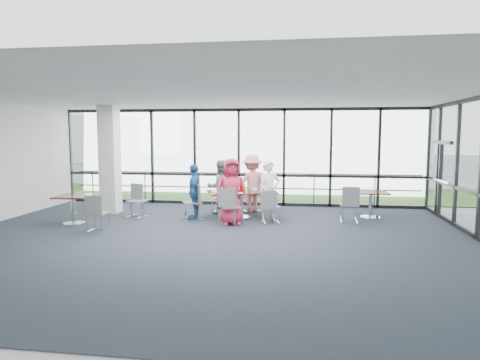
# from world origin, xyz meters

# --- Properties ---
(floor) EXTENTS (12.00, 10.00, 0.02)m
(floor) POSITION_xyz_m (0.00, 0.00, -0.01)
(floor) COLOR #202631
(floor) RESTS_ON ground
(ceiling) EXTENTS (12.00, 10.00, 0.04)m
(ceiling) POSITION_xyz_m (0.00, 0.00, 3.20)
(ceiling) COLOR silver
(ceiling) RESTS_ON ground
(wall_front) EXTENTS (12.00, 0.10, 3.20)m
(wall_front) POSITION_xyz_m (0.00, -5.00, 1.60)
(wall_front) COLOR silver
(wall_front) RESTS_ON ground
(curtain_wall_back) EXTENTS (12.00, 0.10, 3.20)m
(curtain_wall_back) POSITION_xyz_m (0.00, 5.00, 1.60)
(curtain_wall_back) COLOR white
(curtain_wall_back) RESTS_ON ground
(exit_door) EXTENTS (0.12, 1.60, 2.10)m
(exit_door) POSITION_xyz_m (6.00, 3.75, 1.05)
(exit_door) COLOR black
(exit_door) RESTS_ON ground
(structural_column) EXTENTS (0.50, 0.50, 3.20)m
(structural_column) POSITION_xyz_m (-3.60, 3.00, 1.60)
(structural_column) COLOR silver
(structural_column) RESTS_ON ground
(apron) EXTENTS (80.00, 70.00, 0.02)m
(apron) POSITION_xyz_m (0.00, 10.00, -0.02)
(apron) COLOR gray
(apron) RESTS_ON ground
(grass_strip) EXTENTS (80.00, 5.00, 0.01)m
(grass_strip) POSITION_xyz_m (0.00, 8.00, 0.01)
(grass_strip) COLOR #2B5020
(grass_strip) RESTS_ON ground
(hangar_main) EXTENTS (24.00, 10.00, 6.00)m
(hangar_main) POSITION_xyz_m (4.00, 32.00, 3.00)
(hangar_main) COLOR silver
(hangar_main) RESTS_ON ground
(hangar_aux) EXTENTS (10.00, 6.00, 4.00)m
(hangar_aux) POSITION_xyz_m (-18.00, 28.00, 2.00)
(hangar_aux) COLOR silver
(hangar_aux) RESTS_ON ground
(guard_rail) EXTENTS (12.00, 0.06, 0.06)m
(guard_rail) POSITION_xyz_m (0.00, 5.60, 0.50)
(guard_rail) COLOR #2D2D33
(guard_rail) RESTS_ON ground
(main_table) EXTENTS (2.11, 1.63, 0.75)m
(main_table) POSITION_xyz_m (0.41, 2.77, 0.62)
(main_table) COLOR #3C190D
(main_table) RESTS_ON ground
(side_table_left) EXTENTS (0.93, 0.93, 0.75)m
(side_table_left) POSITION_xyz_m (-3.84, 1.28, 0.63)
(side_table_left) COLOR #3C190D
(side_table_left) RESTS_ON ground
(side_table_right) EXTENTS (0.93, 0.93, 0.75)m
(side_table_right) POSITION_xyz_m (4.02, 3.24, 0.63)
(side_table_right) COLOR #3C190D
(side_table_right) RESTS_ON ground
(diner_near_left) EXTENTS (0.98, 0.80, 1.74)m
(diner_near_left) POSITION_xyz_m (0.27, 1.80, 0.87)
(diner_near_left) COLOR #CC2C4D
(diner_near_left) RESTS_ON ground
(diner_near_right) EXTENTS (0.73, 0.65, 1.65)m
(diner_near_right) POSITION_xyz_m (1.22, 2.31, 0.82)
(diner_near_right) COLOR white
(diner_near_right) RESTS_ON ground
(diner_far_left) EXTENTS (0.90, 0.77, 1.59)m
(diner_far_left) POSITION_xyz_m (-0.32, 3.31, 0.79)
(diner_far_left) COLOR slate
(diner_far_left) RESTS_ON ground
(diner_far_right) EXTENTS (1.26, 1.04, 1.74)m
(diner_far_right) POSITION_xyz_m (0.60, 3.72, 0.87)
(diner_far_right) COLOR #D3797D
(diner_far_right) RESTS_ON ground
(diner_end) EXTENTS (0.60, 0.96, 1.54)m
(diner_end) POSITION_xyz_m (-0.84, 2.33, 0.77)
(diner_end) COLOR #285891
(diner_end) RESTS_ON ground
(chair_main_nl) EXTENTS (0.60, 0.60, 0.96)m
(chair_main_nl) POSITION_xyz_m (0.28, 1.72, 0.48)
(chair_main_nl) COLOR slate
(chair_main_nl) RESTS_ON ground
(chair_main_nr) EXTENTS (0.51, 0.51, 0.86)m
(chair_main_nr) POSITION_xyz_m (1.29, 2.16, 0.43)
(chair_main_nr) COLOR slate
(chair_main_nr) RESTS_ON ground
(chair_main_fl) EXTENTS (0.48, 0.48, 0.83)m
(chair_main_fl) POSITION_xyz_m (-0.34, 3.53, 0.41)
(chair_main_fl) COLOR slate
(chair_main_fl) RESTS_ON ground
(chair_main_fr) EXTENTS (0.64, 0.64, 0.99)m
(chair_main_fr) POSITION_xyz_m (0.53, 3.87, 0.49)
(chair_main_fr) COLOR slate
(chair_main_fr) RESTS_ON ground
(chair_main_end) EXTENTS (0.62, 0.62, 0.95)m
(chair_main_end) POSITION_xyz_m (-0.90, 2.28, 0.47)
(chair_main_end) COLOR slate
(chair_main_end) RESTS_ON ground
(chair_spare_la) EXTENTS (0.45, 0.45, 0.88)m
(chair_spare_la) POSITION_xyz_m (-2.79, 0.54, 0.44)
(chair_spare_la) COLOR slate
(chair_spare_la) RESTS_ON ground
(chair_spare_lb) EXTENTS (0.57, 0.57, 0.91)m
(chair_spare_lb) POSITION_xyz_m (-2.55, 2.40, 0.46)
(chair_spare_lb) COLOR slate
(chair_spare_lb) RESTS_ON ground
(chair_spare_r) EXTENTS (0.49, 0.49, 0.96)m
(chair_spare_r) POSITION_xyz_m (3.35, 2.51, 0.48)
(chair_spare_r) COLOR slate
(chair_spare_r) RESTS_ON ground
(plate_nl) EXTENTS (0.27, 0.27, 0.01)m
(plate_nl) POSITION_xyz_m (0.02, 2.22, 0.76)
(plate_nl) COLOR white
(plate_nl) RESTS_ON main_table
(plate_nr) EXTENTS (0.27, 0.27, 0.01)m
(plate_nr) POSITION_xyz_m (1.05, 2.63, 0.76)
(plate_nr) COLOR white
(plate_nr) RESTS_ON main_table
(plate_fl) EXTENTS (0.24, 0.24, 0.01)m
(plate_fl) POSITION_xyz_m (-0.11, 2.93, 0.76)
(plate_fl) COLOR white
(plate_fl) RESTS_ON main_table
(plate_fr) EXTENTS (0.24, 0.24, 0.01)m
(plate_fr) POSITION_xyz_m (0.71, 3.28, 0.76)
(plate_fr) COLOR white
(plate_fr) RESTS_ON main_table
(plate_end) EXTENTS (0.25, 0.25, 0.01)m
(plate_end) POSITION_xyz_m (-0.28, 2.48, 0.76)
(plate_end) COLOR white
(plate_end) RESTS_ON main_table
(tumbler_a) EXTENTS (0.07, 0.07, 0.13)m
(tumbler_a) POSITION_xyz_m (0.27, 2.51, 0.82)
(tumbler_a) COLOR white
(tumbler_a) RESTS_ON main_table
(tumbler_b) EXTENTS (0.07, 0.07, 0.14)m
(tumbler_b) POSITION_xyz_m (0.72, 2.70, 0.82)
(tumbler_b) COLOR white
(tumbler_b) RESTS_ON main_table
(tumbler_c) EXTENTS (0.07, 0.07, 0.14)m
(tumbler_c) POSITION_xyz_m (0.32, 3.01, 0.82)
(tumbler_c) COLOR white
(tumbler_c) RESTS_ON main_table
(tumbler_d) EXTENTS (0.08, 0.08, 0.15)m
(tumbler_d) POSITION_xyz_m (-0.09, 2.37, 0.83)
(tumbler_d) COLOR white
(tumbler_d) RESTS_ON main_table
(menu_a) EXTENTS (0.36, 0.31, 0.00)m
(menu_a) POSITION_xyz_m (0.45, 2.37, 0.75)
(menu_a) COLOR silver
(menu_a) RESTS_ON main_table
(menu_b) EXTENTS (0.36, 0.30, 0.00)m
(menu_b) POSITION_xyz_m (1.22, 2.73, 0.75)
(menu_b) COLOR silver
(menu_b) RESTS_ON main_table
(menu_c) EXTENTS (0.34, 0.30, 0.00)m
(menu_c) POSITION_xyz_m (0.37, 3.13, 0.75)
(menu_c) COLOR silver
(menu_c) RESTS_ON main_table
(condiment_caddy) EXTENTS (0.10, 0.07, 0.04)m
(condiment_caddy) POSITION_xyz_m (0.39, 2.81, 0.77)
(condiment_caddy) COLOR black
(condiment_caddy) RESTS_ON main_table
(ketchup_bottle) EXTENTS (0.06, 0.06, 0.18)m
(ketchup_bottle) POSITION_xyz_m (0.38, 2.80, 0.84)
(ketchup_bottle) COLOR #B20300
(ketchup_bottle) RESTS_ON main_table
(green_bottle) EXTENTS (0.05, 0.05, 0.20)m
(green_bottle) POSITION_xyz_m (0.47, 2.84, 0.85)
(green_bottle) COLOR #25783A
(green_bottle) RESTS_ON main_table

